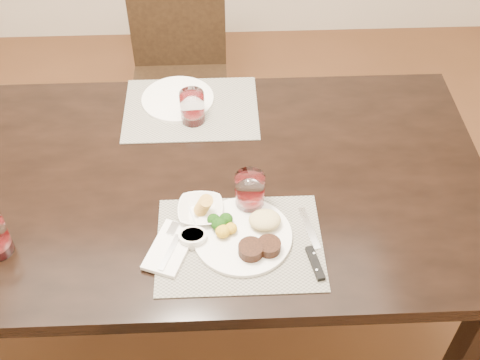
{
  "coord_description": "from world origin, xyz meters",
  "views": [
    {
      "loc": [
        0.18,
        -1.29,
        2.08
      ],
      "look_at": [
        0.23,
        -0.08,
        0.82
      ],
      "focal_mm": 45.0,
      "sensor_mm": 36.0,
      "label": 1
    }
  ],
  "objects_px": {
    "cracker_bowl": "(201,210)",
    "wine_glass_near": "(250,193)",
    "far_plate": "(178,99)",
    "steak_knife": "(314,254)",
    "dinner_plate": "(247,234)",
    "chair_far": "(179,67)"
  },
  "relations": [
    {
      "from": "dinner_plate",
      "to": "cracker_bowl",
      "type": "height_order",
      "value": "cracker_bowl"
    },
    {
      "from": "dinner_plate",
      "to": "wine_glass_near",
      "type": "xyz_separation_m",
      "value": [
        0.01,
        0.12,
        0.04
      ]
    },
    {
      "from": "dinner_plate",
      "to": "wine_glass_near",
      "type": "distance_m",
      "value": 0.13
    },
    {
      "from": "steak_knife",
      "to": "wine_glass_near",
      "type": "relative_size",
      "value": 2.2
    },
    {
      "from": "dinner_plate",
      "to": "cracker_bowl",
      "type": "relative_size",
      "value": 2.04
    },
    {
      "from": "chair_far",
      "to": "steak_knife",
      "type": "height_order",
      "value": "chair_far"
    },
    {
      "from": "steak_knife",
      "to": "far_plate",
      "type": "bearing_deg",
      "value": 108.46
    },
    {
      "from": "steak_knife",
      "to": "far_plate",
      "type": "xyz_separation_m",
      "value": [
        -0.39,
        0.69,
        0.0
      ]
    },
    {
      "from": "far_plate",
      "to": "steak_knife",
      "type": "bearing_deg",
      "value": -60.59
    },
    {
      "from": "steak_knife",
      "to": "wine_glass_near",
      "type": "height_order",
      "value": "wine_glass_near"
    },
    {
      "from": "cracker_bowl",
      "to": "wine_glass_near",
      "type": "relative_size",
      "value": 1.16
    },
    {
      "from": "cracker_bowl",
      "to": "steak_knife",
      "type": "bearing_deg",
      "value": -27.56
    },
    {
      "from": "dinner_plate",
      "to": "cracker_bowl",
      "type": "xyz_separation_m",
      "value": [
        -0.13,
        0.09,
        0.0
      ]
    },
    {
      "from": "dinner_plate",
      "to": "far_plate",
      "type": "xyz_separation_m",
      "value": [
        -0.21,
        0.62,
        -0.01
      ]
    },
    {
      "from": "chair_far",
      "to": "cracker_bowl",
      "type": "bearing_deg",
      "value": -84.18
    },
    {
      "from": "chair_far",
      "to": "steak_knife",
      "type": "bearing_deg",
      "value": -71.42
    },
    {
      "from": "dinner_plate",
      "to": "steak_knife",
      "type": "bearing_deg",
      "value": -15.59
    },
    {
      "from": "chair_far",
      "to": "dinner_plate",
      "type": "height_order",
      "value": "chair_far"
    },
    {
      "from": "cracker_bowl",
      "to": "far_plate",
      "type": "height_order",
      "value": "cracker_bowl"
    },
    {
      "from": "cracker_bowl",
      "to": "far_plate",
      "type": "bearing_deg",
      "value": 98.8
    },
    {
      "from": "steak_knife",
      "to": "cracker_bowl",
      "type": "relative_size",
      "value": 1.9
    },
    {
      "from": "dinner_plate",
      "to": "wine_glass_near",
      "type": "bearing_deg",
      "value": 89.46
    }
  ]
}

